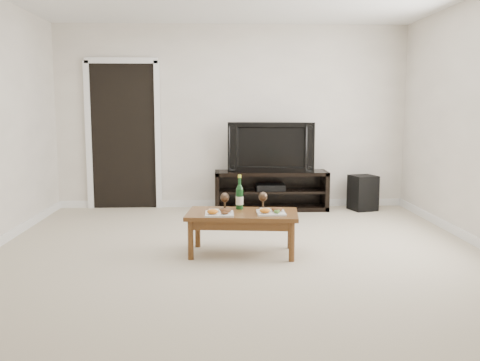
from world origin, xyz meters
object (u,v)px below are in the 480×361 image
at_px(television, 271,147).
at_px(subwoofer, 363,193).
at_px(media_console, 271,190).
at_px(coffee_table, 242,233).

distance_m(television, subwoofer, 1.45).
height_order(media_console, television, television).
bearing_deg(subwoofer, coffee_table, -145.45).
xyz_separation_m(media_console, coffee_table, (-0.51, -2.29, -0.07)).
height_order(media_console, subwoofer, media_console).
bearing_deg(coffee_table, subwoofer, 50.75).
xyz_separation_m(television, coffee_table, (-0.51, -2.29, -0.68)).
relative_size(media_console, television, 1.33).
bearing_deg(television, media_console, 9.45).
distance_m(media_console, television, 0.62).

